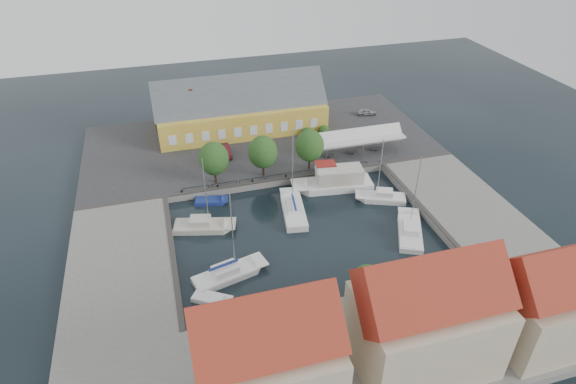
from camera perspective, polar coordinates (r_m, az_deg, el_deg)
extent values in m
plane|color=black|center=(61.98, 1.53, -4.09)|extent=(140.00, 140.00, 0.00)
cube|color=#2D2D30|center=(80.54, -3.35, 5.81)|extent=(56.00, 26.00, 1.00)
cube|color=slate|center=(58.64, -19.05, -8.24)|extent=(12.00, 24.00, 1.00)
cube|color=slate|center=(69.07, 19.77, -1.44)|extent=(12.00, 24.00, 1.00)
cube|color=slate|center=(47.74, 9.46, -18.46)|extent=(56.00, 14.00, 1.00)
cube|color=#383533|center=(69.52, -0.98, 1.57)|extent=(56.00, 0.60, 0.12)
cube|color=#383533|center=(57.90, -13.55, -7.01)|extent=(0.60, 24.00, 0.12)
cube|color=#383533|center=(65.87, 15.75, -1.85)|extent=(0.60, 24.00, 0.12)
cylinder|color=black|center=(68.04, -12.50, 0.05)|extent=(0.24, 0.24, 0.40)
cylinder|color=black|center=(68.31, -8.35, 0.69)|extent=(0.24, 0.24, 0.40)
cylinder|color=black|center=(68.94, -4.25, 1.31)|extent=(0.24, 0.24, 0.40)
cylinder|color=black|center=(69.92, -0.25, 1.91)|extent=(0.24, 0.24, 0.40)
cylinder|color=black|center=(71.24, 3.63, 2.49)|extent=(0.24, 0.24, 0.40)
cylinder|color=black|center=(72.88, 7.35, 3.03)|extent=(0.24, 0.24, 0.40)
cylinder|color=black|center=(74.82, 10.89, 3.53)|extent=(0.24, 0.24, 0.40)
cube|color=gold|center=(83.41, -5.56, 8.82)|extent=(28.00, 10.00, 4.50)
cube|color=#474C51|center=(82.02, -5.69, 11.05)|extent=(28.56, 7.60, 7.60)
cube|color=gold|center=(88.10, -12.79, 9.16)|extent=(6.00, 6.00, 3.50)
cube|color=brown|center=(80.44, -11.47, 11.51)|extent=(0.60, 0.60, 1.20)
cube|color=silver|center=(75.92, 8.47, 6.39)|extent=(14.00, 4.00, 0.25)
cylinder|color=silver|center=(72.98, 4.61, 4.29)|extent=(0.10, 0.10, 2.70)
cylinder|color=silver|center=(75.95, 3.68, 5.57)|extent=(0.10, 0.10, 2.70)
cylinder|color=silver|center=(75.10, 8.93, 4.87)|extent=(0.10, 0.10, 2.70)
cylinder|color=silver|center=(77.99, 7.87, 6.09)|extent=(0.10, 0.10, 2.70)
cylinder|color=silver|center=(77.63, 13.00, 5.38)|extent=(0.10, 0.10, 2.70)
cylinder|color=silver|center=(80.42, 11.84, 6.56)|extent=(0.10, 0.10, 2.70)
cylinder|color=black|center=(69.05, -8.59, 1.88)|extent=(0.30, 0.30, 2.10)
ellipsoid|color=#1A4117|center=(67.63, -8.79, 3.93)|extent=(4.20, 4.20, 4.83)
cylinder|color=black|center=(70.02, -2.93, 2.73)|extent=(0.30, 0.30, 2.10)
ellipsoid|color=#1A4117|center=(68.62, -3.00, 4.76)|extent=(4.20, 4.20, 4.83)
cylinder|color=black|center=(71.66, 2.53, 3.51)|extent=(0.30, 0.30, 2.10)
ellipsoid|color=#1A4117|center=(70.29, 2.58, 5.52)|extent=(4.20, 4.20, 4.83)
imported|color=#9FA0A6|center=(90.26, 9.28, 9.36)|extent=(3.74, 2.13, 1.20)
imported|color=#53131D|center=(76.08, -7.46, 4.85)|extent=(1.53, 4.35, 1.43)
cube|color=white|center=(63.81, 0.70, -2.67)|extent=(3.87, 7.72, 1.50)
cube|color=white|center=(64.09, 0.60, -1.62)|extent=(3.98, 9.17, 0.08)
cube|color=white|center=(63.23, 0.69, -1.66)|extent=(2.31, 3.21, 0.90)
cylinder|color=silver|center=(61.58, 0.56, 2.87)|extent=(0.12, 0.12, 11.08)
cube|color=navy|center=(62.65, 0.72, -1.19)|extent=(0.78, 3.68, 0.22)
cube|color=white|center=(69.85, 6.02, 0.61)|extent=(9.82, 4.74, 1.80)
cube|color=white|center=(69.09, 5.12, 1.19)|extent=(11.68, 4.85, 0.08)
cube|color=#B9B4A7|center=(68.80, 6.12, 2.01)|extent=(6.83, 3.83, 2.20)
cube|color=white|center=(67.62, 4.44, 2.89)|extent=(2.83, 2.27, 1.20)
cube|color=maroon|center=(67.29, 4.46, 3.37)|extent=(3.08, 2.41, 0.10)
cube|color=white|center=(68.10, 11.37, -0.93)|extent=(6.08, 4.32, 1.30)
cube|color=white|center=(67.65, 10.85, -0.41)|extent=(7.08, 4.66, 0.08)
cube|color=white|center=(67.46, 11.36, -0.11)|extent=(2.68, 2.34, 0.90)
cylinder|color=silver|center=(65.35, 10.87, 2.77)|extent=(0.12, 0.12, 8.75)
cube|color=white|center=(62.27, 14.22, -5.04)|extent=(5.49, 7.56, 1.30)
cube|color=white|center=(62.56, 14.26, -4.04)|extent=(5.98, 8.79, 0.08)
cube|color=white|center=(61.72, 14.35, -4.10)|extent=(2.91, 3.35, 0.90)
cylinder|color=silver|center=(60.25, 14.86, -0.05)|extent=(0.12, 0.12, 9.83)
cube|color=#B9B4A7|center=(62.58, -10.42, -4.26)|extent=(6.86, 4.26, 1.30)
cube|color=#B9B4A7|center=(62.04, -9.75, -3.75)|extent=(8.07, 4.47, 0.08)
cube|color=#B9B4A7|center=(61.87, -10.38, -3.41)|extent=(2.94, 2.45, 0.90)
cylinder|color=silver|center=(59.27, -9.72, -0.09)|extent=(0.12, 0.12, 9.56)
cube|color=white|center=(55.13, -7.52, -10.05)|extent=(7.41, 4.33, 1.30)
cube|color=white|center=(54.89, -6.73, -9.23)|extent=(8.73, 4.57, 0.08)
cube|color=white|center=(54.40, -7.44, -9.11)|extent=(3.15, 2.45, 0.90)
cylinder|color=silver|center=(51.77, -6.57, -4.90)|extent=(0.12, 0.12, 10.24)
cube|color=navy|center=(53.85, -7.66, -8.58)|extent=(3.42, 1.09, 0.22)
cube|color=white|center=(52.98, -9.33, -12.48)|extent=(3.83, 3.27, 0.90)
cube|color=white|center=(52.48, -8.93, -12.22)|extent=(4.39, 3.59, 0.08)
cube|color=navy|center=(67.23, -9.37, -1.18)|extent=(4.00, 2.58, 0.80)
cube|color=navy|center=(66.94, -9.01, -0.86)|extent=(4.70, 2.67, 0.08)
cube|color=tan|center=(41.18, -2.41, -20.39)|extent=(11.00, 8.00, 7.00)
cube|color=maroon|center=(37.45, -2.58, -16.09)|extent=(11.33, 6.50, 6.50)
cube|color=brown|center=(35.93, -7.07, -15.20)|extent=(0.70, 0.70, 1.00)
cube|color=brown|center=(36.67, 0.79, -13.81)|extent=(0.60, 0.60, 0.80)
cube|color=tan|center=(44.93, 15.87, -15.51)|extent=(12.00, 8.00, 7.50)
cube|color=maroon|center=(41.40, 16.92, -10.92)|extent=(12.36, 6.50, 6.50)
cube|color=brown|center=(38.97, 13.50, -10.22)|extent=(0.70, 0.70, 1.00)
cube|color=brown|center=(41.57, 20.13, -8.55)|extent=(0.60, 0.60, 0.80)
cube|color=tan|center=(51.08, 28.32, -12.60)|extent=(9.00, 7.00, 6.50)
cube|color=maroon|center=(48.25, 29.73, -8.81)|extent=(9.27, 6.00, 6.00)
cube|color=brown|center=(45.83, 28.25, -7.96)|extent=(0.70, 0.70, 1.00)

